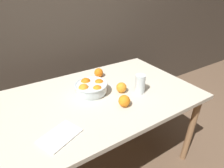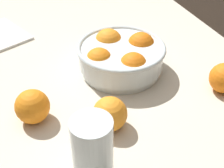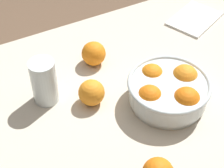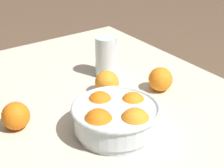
{
  "view_description": "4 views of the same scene",
  "coord_description": "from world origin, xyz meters",
  "px_view_note": "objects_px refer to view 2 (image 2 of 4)",
  "views": [
    {
      "loc": [
        -0.48,
        -0.96,
        1.4
      ],
      "look_at": [
        0.1,
        -0.03,
        0.79
      ],
      "focal_mm": 28.0,
      "sensor_mm": 36.0,
      "label": 1
    },
    {
      "loc": [
        0.64,
        -0.22,
        1.22
      ],
      "look_at": [
        0.1,
        -0.02,
        0.77
      ],
      "focal_mm": 50.0,
      "sensor_mm": 36.0,
      "label": 2
    },
    {
      "loc": [
        0.48,
        0.64,
        1.53
      ],
      "look_at": [
        0.12,
        -0.02,
        0.79
      ],
      "focal_mm": 60.0,
      "sensor_mm": 36.0,
      "label": 3
    },
    {
      "loc": [
        -0.71,
        0.55,
        1.3
      ],
      "look_at": [
        0.14,
        -0.05,
        0.76
      ],
      "focal_mm": 60.0,
      "sensor_mm": 36.0,
      "label": 4
    }
  ],
  "objects_px": {
    "juice_glass": "(93,154)",
    "orange_loose_front": "(32,106)",
    "orange_loose_near_bowl": "(110,114)",
    "fruit_bowl": "(121,56)"
  },
  "relations": [
    {
      "from": "juice_glass",
      "to": "orange_loose_near_bowl",
      "type": "xyz_separation_m",
      "value": [
        -0.11,
        0.07,
        -0.02
      ]
    },
    {
      "from": "fruit_bowl",
      "to": "orange_loose_near_bowl",
      "type": "relative_size",
      "value": 3.09
    },
    {
      "from": "juice_glass",
      "to": "orange_loose_near_bowl",
      "type": "height_order",
      "value": "juice_glass"
    },
    {
      "from": "juice_glass",
      "to": "orange_loose_front",
      "type": "relative_size",
      "value": 1.81
    },
    {
      "from": "fruit_bowl",
      "to": "orange_loose_front",
      "type": "xyz_separation_m",
      "value": [
        0.11,
        -0.26,
        -0.01
      ]
    },
    {
      "from": "juice_glass",
      "to": "orange_loose_front",
      "type": "bearing_deg",
      "value": -157.74
    },
    {
      "from": "fruit_bowl",
      "to": "orange_loose_near_bowl",
      "type": "height_order",
      "value": "fruit_bowl"
    },
    {
      "from": "juice_glass",
      "to": "orange_loose_near_bowl",
      "type": "distance_m",
      "value": 0.14
    },
    {
      "from": "orange_loose_near_bowl",
      "to": "fruit_bowl",
      "type": "bearing_deg",
      "value": 151.93
    },
    {
      "from": "fruit_bowl",
      "to": "orange_loose_near_bowl",
      "type": "bearing_deg",
      "value": -28.07
    }
  ]
}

